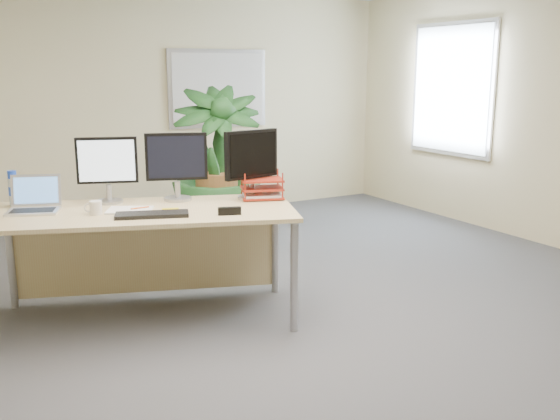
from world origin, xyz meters
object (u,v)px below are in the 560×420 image
desk (145,230)px  monitor_right (177,162)px  floor_plant (217,181)px  laptop (34,202)px  monitor_left (107,166)px

desk → monitor_right: monitor_right is taller
floor_plant → laptop: (-1.73, -0.79, 0.12)m
monitor_left → laptop: 0.57m
monitor_right → laptop: bearing=171.8°
floor_plant → monitor_left: (-1.20, -0.78, 0.34)m
desk → floor_plant: floor_plant is taller
desk → laptop: size_ratio=5.52×
desk → laptop: 0.78m
monitor_right → floor_plant: bearing=52.2°
desk → floor_plant: bearing=45.2°
laptop → monitor_left: bearing=1.3°
monitor_left → floor_plant: bearing=33.0°
desk → monitor_left: bearing=126.3°
desk → monitor_right: (0.29, 0.09, 0.47)m
floor_plant → laptop: bearing=-155.3°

